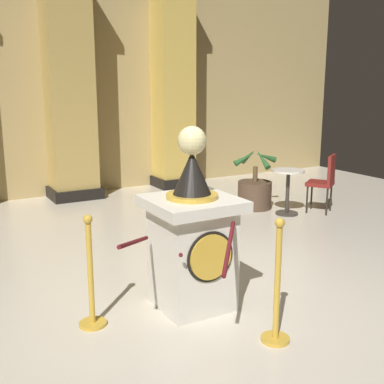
{
  "coord_description": "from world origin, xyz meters",
  "views": [
    {
      "loc": [
        -2.44,
        -3.66,
        2.08
      ],
      "look_at": [
        -0.32,
        0.09,
        1.11
      ],
      "focal_mm": 45.35,
      "sensor_mm": 36.0,
      "label": 1
    }
  ],
  "objects_px": {
    "stanchion_far": "(277,299)",
    "cafe_chair_red": "(325,178)",
    "potted_palm_right": "(255,191)",
    "cafe_table": "(288,186)",
    "pedestal_clock": "(192,239)",
    "stanchion_near": "(91,288)"
  },
  "relations": [
    {
      "from": "cafe_table",
      "to": "stanchion_near",
      "type": "bearing_deg",
      "value": -152.53
    },
    {
      "from": "stanchion_near",
      "to": "stanchion_far",
      "type": "bearing_deg",
      "value": -39.04
    },
    {
      "from": "stanchion_far",
      "to": "potted_palm_right",
      "type": "bearing_deg",
      "value": 55.57
    },
    {
      "from": "pedestal_clock",
      "to": "cafe_table",
      "type": "bearing_deg",
      "value": 35.62
    },
    {
      "from": "stanchion_far",
      "to": "cafe_table",
      "type": "distance_m",
      "value": 4.07
    },
    {
      "from": "pedestal_clock",
      "to": "stanchion_near",
      "type": "distance_m",
      "value": 1.01
    },
    {
      "from": "pedestal_clock",
      "to": "cafe_chair_red",
      "type": "relative_size",
      "value": 1.78
    },
    {
      "from": "cafe_chair_red",
      "to": "potted_palm_right",
      "type": "bearing_deg",
      "value": 135.94
    },
    {
      "from": "stanchion_far",
      "to": "cafe_chair_red",
      "type": "bearing_deg",
      "value": 40.63
    },
    {
      "from": "pedestal_clock",
      "to": "potted_palm_right",
      "type": "xyz_separation_m",
      "value": [
        2.75,
        2.71,
        -0.37
      ]
    },
    {
      "from": "stanchion_near",
      "to": "potted_palm_right",
      "type": "distance_m",
      "value": 4.54
    },
    {
      "from": "stanchion_far",
      "to": "cafe_chair_red",
      "type": "xyz_separation_m",
      "value": [
        3.3,
        2.83,
        0.2
      ]
    },
    {
      "from": "stanchion_near",
      "to": "cafe_chair_red",
      "type": "xyz_separation_m",
      "value": [
        4.52,
        1.83,
        0.22
      ]
    },
    {
      "from": "pedestal_clock",
      "to": "potted_palm_right",
      "type": "bearing_deg",
      "value": 44.54
    },
    {
      "from": "potted_palm_right",
      "to": "stanchion_near",
      "type": "bearing_deg",
      "value": -144.75
    },
    {
      "from": "cafe_table",
      "to": "cafe_chair_red",
      "type": "height_order",
      "value": "cafe_chair_red"
    },
    {
      "from": "pedestal_clock",
      "to": "potted_palm_right",
      "type": "relative_size",
      "value": 1.66
    },
    {
      "from": "stanchion_near",
      "to": "potted_palm_right",
      "type": "bearing_deg",
      "value": 35.25
    },
    {
      "from": "potted_palm_right",
      "to": "cafe_chair_red",
      "type": "xyz_separation_m",
      "value": [
        0.82,
        -0.79,
        0.28
      ]
    },
    {
      "from": "pedestal_clock",
      "to": "stanchion_near",
      "type": "xyz_separation_m",
      "value": [
        -0.96,
        0.09,
        -0.31
      ]
    },
    {
      "from": "potted_palm_right",
      "to": "cafe_table",
      "type": "height_order",
      "value": "potted_palm_right"
    },
    {
      "from": "stanchion_near",
      "to": "potted_palm_right",
      "type": "height_order",
      "value": "potted_palm_right"
    }
  ]
}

